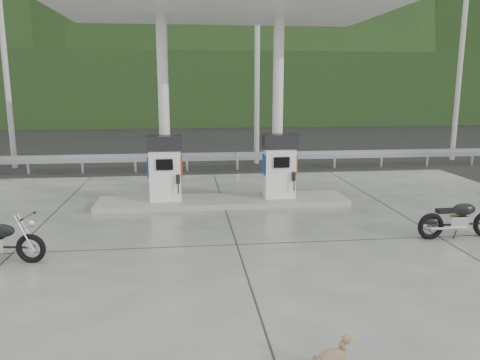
{
  "coord_description": "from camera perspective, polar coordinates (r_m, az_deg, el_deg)",
  "views": [
    {
      "loc": [
        -1.01,
        -10.3,
        3.29
      ],
      "look_at": [
        0.3,
        1.0,
        1.0
      ],
      "focal_mm": 35.0,
      "sensor_mm": 36.0,
      "label": 1
    }
  ],
  "objects": [
    {
      "name": "ground",
      "position": [
        10.86,
        -0.97,
        -6.26
      ],
      "size": [
        160.0,
        160.0,
        0.0
      ],
      "primitive_type": "plane",
      "color": "black",
      "rests_on": "ground"
    },
    {
      "name": "gas_pump_right",
      "position": [
        13.25,
        4.85,
        1.7
      ],
      "size": [
        0.95,
        0.55,
        1.8
      ],
      "primitive_type": null,
      "color": "white",
      "rests_on": "pump_island"
    },
    {
      "name": "tree_band",
      "position": [
        40.31,
        -5.26,
        10.94
      ],
      "size": [
        80.0,
        6.0,
        6.0
      ],
      "primitive_type": "cube",
      "color": "black",
      "rests_on": "ground"
    },
    {
      "name": "guardrail",
      "position": [
        18.51,
        -3.42,
        3.36
      ],
      "size": [
        26.0,
        0.16,
        1.42
      ],
      "primitive_type": null,
      "color": "#A2A3AA",
      "rests_on": "ground"
    },
    {
      "name": "canopy_column_right",
      "position": [
        13.47,
        4.62,
        8.71
      ],
      "size": [
        0.3,
        0.3,
        5.0
      ],
      "primitive_type": "cylinder",
      "color": "silver",
      "rests_on": "pump_island"
    },
    {
      "name": "utility_pole_a",
      "position": [
        21.01,
        -26.68,
        12.15
      ],
      "size": [
        0.22,
        0.22,
        8.0
      ],
      "primitive_type": "cylinder",
      "color": "#9B9C96",
      "rests_on": "ground"
    },
    {
      "name": "utility_pole_b",
      "position": [
        20.04,
        2.09,
        13.41
      ],
      "size": [
        0.22,
        0.22,
        8.0
      ],
      "primitive_type": "cylinder",
      "color": "#9B9C96",
      "rests_on": "ground"
    },
    {
      "name": "canopy_roof",
      "position": [
        13.01,
        -2.21,
        20.58
      ],
      "size": [
        8.5,
        5.0,
        0.4
      ],
      "primitive_type": "cube",
      "color": "white",
      "rests_on": "canopy_column_left"
    },
    {
      "name": "canopy_column_left",
      "position": [
        13.23,
        -9.26,
        8.55
      ],
      "size": [
        0.3,
        0.3,
        5.0
      ],
      "primitive_type": "cylinder",
      "color": "silver",
      "rests_on": "pump_island"
    },
    {
      "name": "gas_pump_left",
      "position": [
        13.0,
        -9.12,
        1.41
      ],
      "size": [
        0.95,
        0.55,
        1.8
      ],
      "primitive_type": null,
      "color": "white",
      "rests_on": "pump_island"
    },
    {
      "name": "pump_island",
      "position": [
        13.23,
        -2.04,
        -2.6
      ],
      "size": [
        7.0,
        1.4,
        0.15
      ],
      "primitive_type": "cube",
      "color": "gray",
      "rests_on": "forecourt_apron"
    },
    {
      "name": "road",
      "position": [
        22.07,
        -3.91,
        2.8
      ],
      "size": [
        60.0,
        7.0,
        0.01
      ],
      "primitive_type": "cube",
      "color": "black",
      "rests_on": "ground"
    },
    {
      "name": "utility_pole_c",
      "position": [
        23.17,
        25.22,
        12.09
      ],
      "size": [
        0.22,
        0.22,
        8.0
      ],
      "primitive_type": "cylinder",
      "color": "#9B9C96",
      "rests_on": "ground"
    },
    {
      "name": "forecourt_apron",
      "position": [
        10.86,
        -0.97,
        -6.21
      ],
      "size": [
        18.0,
        14.0,
        0.02
      ],
      "primitive_type": "cube",
      "color": "slate",
      "rests_on": "ground"
    },
    {
      "name": "duck",
      "position": [
        5.88,
        11.13,
        -20.58
      ],
      "size": [
        0.52,
        0.31,
        0.36
      ],
      "primitive_type": null,
      "rotation": [
        0.0,
        0.0,
        0.36
      ],
      "color": "brown",
      "rests_on": "forecourt_apron"
    },
    {
      "name": "motorcycle_right",
      "position": [
        11.29,
        25.14,
        -4.36
      ],
      "size": [
        1.77,
        0.6,
        0.83
      ],
      "primitive_type": null,
      "rotation": [
        0.0,
        0.0,
        0.02
      ],
      "color": "black",
      "rests_on": "forecourt_apron"
    },
    {
      "name": "forested_hills",
      "position": [
        70.38,
        -5.84,
        8.66
      ],
      "size": [
        100.0,
        40.0,
        140.0
      ],
      "primitive_type": null,
      "color": "black",
      "rests_on": "ground"
    }
  ]
}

